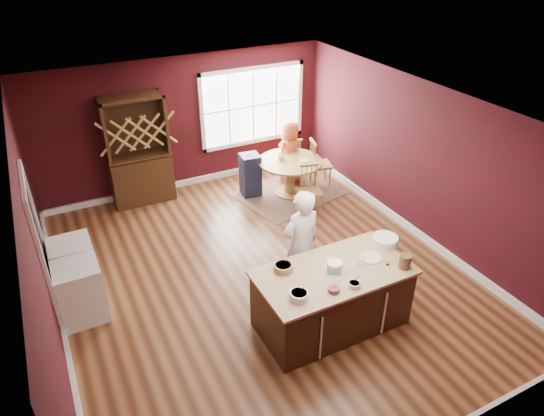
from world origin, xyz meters
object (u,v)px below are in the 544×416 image
Objects in this scene: chair_south at (311,190)px; hutch at (138,151)px; chair_east at (321,163)px; high_chair at (250,174)px; dining_table at (290,170)px; chair_north at (291,157)px; washer at (81,292)px; seated_woman at (290,153)px; layer_cake at (334,266)px; kitchen_island at (332,299)px; dryer at (74,267)px; baker at (300,245)px; toddler at (249,158)px.

chair_south is 3.39m from hutch.
high_chair is (-1.49, 0.28, -0.06)m from chair_east.
dining_table is at bearing -19.89° from high_chair.
chair_north is 1.20m from high_chair.
chair_south is at bearing 72.34° from chair_north.
washer is at bearing -156.79° from dining_table.
layer_cake is at bearing 48.34° from seated_woman.
chair_east is 3.69m from hutch.
seated_woman is at bearing 26.90° from washer.
kitchen_island is 2.17× the size of chair_south.
dryer is at bearing 142.15° from kitchen_island.
dryer is at bearing 142.61° from layer_cake.
chair_south is 1.10× the size of dryer.
baker is at bearing -70.72° from hutch.
high_chair is 2.23m from hutch.
chair_north is 0.38m from seated_woman.
high_chair is at bearing 81.47° from kitchen_island.
dining_table is 1.40× the size of high_chair.
kitchen_island is 3.94m from high_chair.
dining_table is 1.49× the size of dryer.
dining_table is at bearing -25.02° from toddler.
dining_table is at bearing 109.44° from chair_east.
hutch reaches higher than high_chair.
layer_cake is at bearing -37.39° from dryer.
hutch is (-3.50, 1.03, 0.56)m from chair_east.
chair_east reaches higher than chair_south.
chair_east is 0.75m from chair_north.
dining_table is 1.25× the size of chair_east.
toddler is at bearing 137.91° from chair_south.
high_chair is 3.92m from dryer.
hutch reaches higher than baker.
chair_north is 3.23m from hutch.
toddler is at bearing 158.57° from high_chair.
dining_table is 0.94× the size of seated_woman.
hutch is (-1.36, 3.88, 0.20)m from baker.
seated_woman is (0.24, 1.28, 0.21)m from chair_south.
kitchen_island is 0.88m from baker.
toddler is at bearing 81.87° from kitchen_island.
layer_cake reaches higher than dryer.
seated_woman is 1.57× the size of dryer.
chair_east is at bearing 115.61° from chair_north.
dryer is (-4.74, -1.93, -0.02)m from chair_north.
layer_cake is 4.30m from seated_woman.
kitchen_island is at bearing 65.24° from chair_north.
kitchen_island reaches higher than dryer.
baker reaches higher than chair_south.
kitchen_island reaches higher than washer.
high_chair is at bearing -106.80° from baker.
toddler is (0.62, 3.15, -0.07)m from baker.
dryer is at bearing 90.00° from washer.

